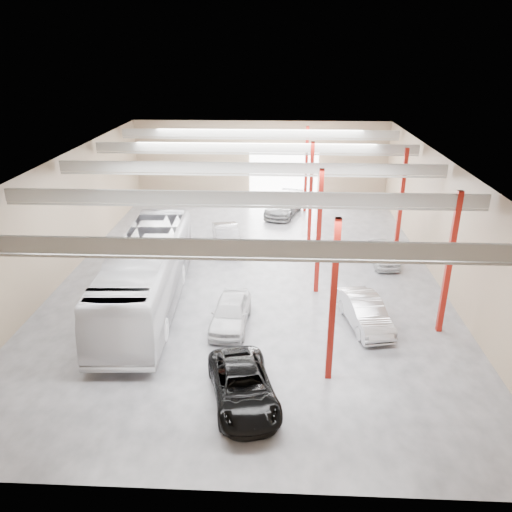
# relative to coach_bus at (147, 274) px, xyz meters

# --- Properties ---
(depot_shell) EXTENTS (22.12, 32.12, 7.06)m
(depot_shell) POSITION_rel_coach_bus_xyz_m (5.33, 4.58, 3.13)
(depot_shell) COLOR #4B4B50
(depot_shell) RESTS_ON ground
(coach_bus) EXTENTS (3.76, 13.39, 3.69)m
(coach_bus) POSITION_rel_coach_bus_xyz_m (0.00, 0.00, 0.00)
(coach_bus) COLOR white
(coach_bus) RESTS_ON ground
(black_sedan) EXTENTS (3.42, 5.38, 1.38)m
(black_sedan) POSITION_rel_coach_bus_xyz_m (5.56, -7.61, -1.15)
(black_sedan) COLOR black
(black_sedan) RESTS_ON ground
(car_row_a) EXTENTS (1.98, 4.41, 1.47)m
(car_row_a) POSITION_rel_coach_bus_xyz_m (4.55, -1.90, -1.11)
(car_row_a) COLOR silver
(car_row_a) RESTS_ON ground
(car_row_b) EXTENTS (2.59, 4.82, 1.51)m
(car_row_b) POSITION_rel_coach_bus_xyz_m (3.28, 8.60, -1.09)
(car_row_b) COLOR #A2A1A6
(car_row_b) RESTS_ON ground
(car_row_c) EXTENTS (3.66, 5.78, 1.56)m
(car_row_c) POSITION_rel_coach_bus_xyz_m (7.26, 16.10, -1.07)
(car_row_c) COLOR gray
(car_row_c) RESTS_ON ground
(car_right_near) EXTENTS (2.43, 4.70, 1.48)m
(car_right_near) POSITION_rel_coach_bus_xyz_m (11.14, -1.60, -1.11)
(car_right_near) COLOR #B0B0B5
(car_right_near) RESTS_ON ground
(car_right_far) EXTENTS (1.73, 3.99, 1.34)m
(car_right_far) POSITION_rel_coach_bus_xyz_m (13.50, 6.31, -1.18)
(car_right_far) COLOR silver
(car_right_far) RESTS_ON ground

